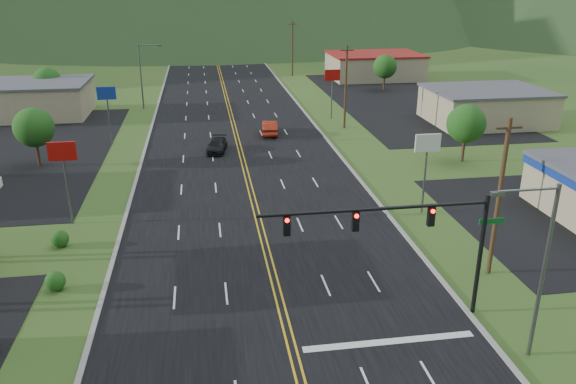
{
  "coord_description": "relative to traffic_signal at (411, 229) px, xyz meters",
  "views": [
    {
      "loc": [
        -3.81,
        -10.95,
        17.45
      ],
      "look_at": [
        1.38,
        22.44,
        4.5
      ],
      "focal_mm": 35.0,
      "sensor_mm": 36.0,
      "label": 1
    }
  ],
  "objects": [
    {
      "name": "traffic_signal",
      "position": [
        0.0,
        0.0,
        0.0
      ],
      "size": [
        13.1,
        0.43,
        7.0
      ],
      "color": "black",
      "rests_on": "ground"
    },
    {
      "name": "streetlight_east",
      "position": [
        4.7,
        -4.0,
        -0.15
      ],
      "size": [
        3.28,
        0.25,
        9.0
      ],
      "color": "#59595E",
      "rests_on": "ground"
    },
    {
      "name": "streetlight_west",
      "position": [
        -18.16,
        56.0,
        -0.15
      ],
      "size": [
        3.28,
        0.25,
        9.0
      ],
      "color": "#59595E",
      "rests_on": "ground"
    },
    {
      "name": "building_west_far",
      "position": [
        -34.48,
        54.0,
        -3.07
      ],
      "size": [
        18.4,
        11.4,
        4.5
      ],
      "color": "tan",
      "rests_on": "ground"
    },
    {
      "name": "building_east_mid",
      "position": [
        25.52,
        41.0,
        -3.17
      ],
      "size": [
        14.4,
        11.4,
        4.3
      ],
      "color": "tan",
      "rests_on": "ground"
    },
    {
      "name": "building_east_far",
      "position": [
        21.52,
        76.0,
        -3.07
      ],
      "size": [
        16.4,
        12.4,
        4.5
      ],
      "color": "tan",
      "rests_on": "ground"
    },
    {
      "name": "pole_sign_west_a",
      "position": [
        -20.48,
        16.0,
        -0.28
      ],
      "size": [
        2.0,
        0.18,
        6.4
      ],
      "color": "#59595E",
      "rests_on": "ground"
    },
    {
      "name": "pole_sign_west_b",
      "position": [
        -20.48,
        38.0,
        -0.28
      ],
      "size": [
        2.0,
        0.18,
        6.4
      ],
      "color": "#59595E",
      "rests_on": "ground"
    },
    {
      "name": "pole_sign_east_a",
      "position": [
        6.52,
        14.0,
        -0.28
      ],
      "size": [
        2.0,
        0.18,
        6.4
      ],
      "color": "#59595E",
      "rests_on": "ground"
    },
    {
      "name": "pole_sign_east_b",
      "position": [
        6.52,
        46.0,
        -0.28
      ],
      "size": [
        2.0,
        0.18,
        6.4
      ],
      "color": "#59595E",
      "rests_on": "ground"
    },
    {
      "name": "tree_west_a",
      "position": [
        -26.48,
        31.0,
        -1.44
      ],
      "size": [
        3.84,
        3.84,
        5.82
      ],
      "color": "#382314",
      "rests_on": "ground"
    },
    {
      "name": "tree_west_b",
      "position": [
        -31.48,
        58.0,
        -1.44
      ],
      "size": [
        3.84,
        3.84,
        5.82
      ],
      "color": "#382314",
      "rests_on": "ground"
    },
    {
      "name": "tree_east_a",
      "position": [
        15.52,
        26.0,
        -1.44
      ],
      "size": [
        3.84,
        3.84,
        5.82
      ],
      "color": "#382314",
      "rests_on": "ground"
    },
    {
      "name": "tree_east_b",
      "position": [
        19.52,
        64.0,
        -1.44
      ],
      "size": [
        3.84,
        3.84,
        5.82
      ],
      "color": "#382314",
      "rests_on": "ground"
    },
    {
      "name": "utility_pole_a",
      "position": [
        7.02,
        4.0,
        -0.2
      ],
      "size": [
        1.6,
        0.28,
        10.0
      ],
      "color": "#382314",
      "rests_on": "ground"
    },
    {
      "name": "utility_pole_b",
      "position": [
        7.02,
        41.0,
        -0.2
      ],
      "size": [
        1.6,
        0.28,
        10.0
      ],
      "color": "#382314",
      "rests_on": "ground"
    },
    {
      "name": "utility_pole_c",
      "position": [
        7.02,
        81.0,
        -0.2
      ],
      "size": [
        1.6,
        0.28,
        10.0
      ],
      "color": "#382314",
      "rests_on": "ground"
    },
    {
      "name": "utility_pole_d",
      "position": [
        7.02,
        121.0,
        -0.2
      ],
      "size": [
        1.6,
        0.28,
        10.0
      ],
      "color": "#382314",
      "rests_on": "ground"
    },
    {
      "name": "car_dark_mid",
      "position": [
        -8.92,
        33.16,
        -4.68
      ],
      "size": [
        2.56,
        4.75,
        1.31
      ],
      "primitive_type": "imported",
      "rotation": [
        0.0,
        0.0,
        -0.17
      ],
      "color": "black",
      "rests_on": "ground"
    },
    {
      "name": "car_red_far",
      "position": [
        -2.48,
        39.36,
        -4.51
      ],
      "size": [
        2.29,
        5.17,
        1.65
      ],
      "primitive_type": "imported",
      "rotation": [
        0.0,
        0.0,
        3.03
      ],
      "color": "maroon",
      "rests_on": "ground"
    }
  ]
}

